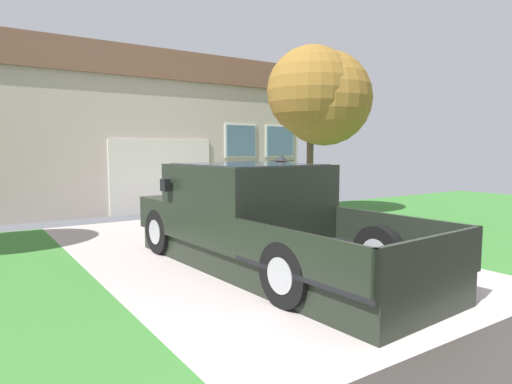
% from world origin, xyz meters
% --- Properties ---
extents(pickup_truck, '(2.42, 5.55, 1.64)m').
position_xyz_m(pickup_truck, '(-0.21, 3.54, 0.74)').
color(pickup_truck, black).
rests_on(pickup_truck, ground).
extents(person_with_hat, '(0.49, 0.49, 1.78)m').
position_xyz_m(person_with_hat, '(1.04, 4.47, 1.01)').
color(person_with_hat, black).
rests_on(person_with_hat, ground).
extents(handbag, '(0.31, 0.17, 0.41)m').
position_xyz_m(handbag, '(0.92, 4.19, 0.13)').
color(handbag, brown).
rests_on(handbag, ground).
extents(house_with_garage, '(10.29, 5.64, 4.77)m').
position_xyz_m(house_with_garage, '(1.06, 12.76, 2.41)').
color(house_with_garage, '#B9AC9F').
rests_on(house_with_garage, ground).
extents(neighbor_tree, '(2.98, 2.64, 4.69)m').
position_xyz_m(neighbor_tree, '(4.24, 6.98, 3.36)').
color(neighbor_tree, brown).
rests_on(neighbor_tree, ground).
extents(wheeled_trash_bin, '(0.60, 0.72, 1.06)m').
position_xyz_m(wheeled_trash_bin, '(3.50, 7.43, 0.57)').
color(wheeled_trash_bin, navy).
rests_on(wheeled_trash_bin, ground).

